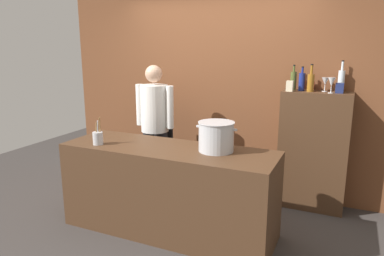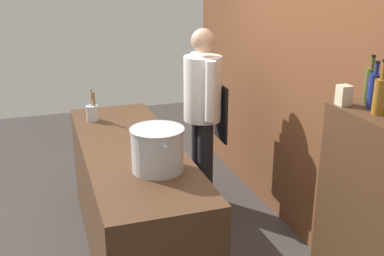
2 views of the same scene
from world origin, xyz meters
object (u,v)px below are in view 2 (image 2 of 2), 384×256
(stockpot_large, at_px, (158,149))
(utensil_crock, at_px, (92,112))
(wine_bottle_amber, at_px, (380,95))
(spice_tin_cream, at_px, (344,95))
(wine_bottle_olive, at_px, (370,85))
(chef, at_px, (203,106))
(wine_bottle_cobalt, at_px, (374,90))

(stockpot_large, height_order, utensil_crock, utensil_crock)
(utensil_crock, distance_m, wine_bottle_amber, 2.39)
(wine_bottle_amber, height_order, spice_tin_cream, wine_bottle_amber)
(stockpot_large, relative_size, wine_bottle_olive, 1.42)
(chef, height_order, wine_bottle_amber, wine_bottle_amber)
(wine_bottle_cobalt, height_order, wine_bottle_amber, wine_bottle_amber)
(wine_bottle_olive, bearing_deg, wine_bottle_amber, -24.24)
(wine_bottle_amber, distance_m, spice_tin_cream, 0.23)
(stockpot_large, relative_size, utensil_crock, 1.42)
(wine_bottle_olive, height_order, spice_tin_cream, wine_bottle_olive)
(wine_bottle_olive, bearing_deg, wine_bottle_cobalt, -26.80)
(wine_bottle_cobalt, bearing_deg, wine_bottle_olive, 153.20)
(stockpot_large, height_order, spice_tin_cream, spice_tin_cream)
(chef, distance_m, spice_tin_cream, 1.68)
(utensil_crock, relative_size, wine_bottle_cobalt, 1.05)
(utensil_crock, relative_size, spice_tin_cream, 2.44)
(stockpot_large, xyz_separation_m, wine_bottle_amber, (0.71, 1.08, 0.45))
(utensil_crock, bearing_deg, wine_bottle_cobalt, 37.76)
(wine_bottle_cobalt, xyz_separation_m, spice_tin_cream, (-0.11, -0.11, -0.05))
(wine_bottle_olive, bearing_deg, chef, -163.36)
(wine_bottle_amber, bearing_deg, utensil_crock, -144.55)
(utensil_crock, distance_m, spice_tin_cream, 2.17)
(chef, distance_m, stockpot_large, 1.28)
(stockpot_large, distance_m, spice_tin_cream, 1.19)
(chef, distance_m, wine_bottle_cobalt, 1.82)
(chef, height_order, stockpot_large, chef)
(stockpot_large, relative_size, wine_bottle_amber, 1.35)
(chef, xyz_separation_m, wine_bottle_amber, (1.79, 0.38, 0.53))
(stockpot_large, distance_m, wine_bottle_amber, 1.37)
(chef, bearing_deg, wine_bottle_amber, -165.95)
(wine_bottle_olive, height_order, wine_bottle_cobalt, wine_bottle_olive)
(spice_tin_cream, bearing_deg, wine_bottle_cobalt, 45.35)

